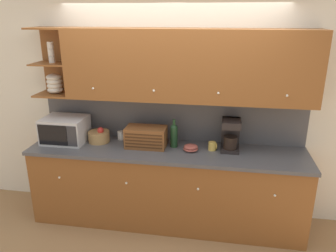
% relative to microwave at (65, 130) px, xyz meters
% --- Properties ---
extents(ground_plane, '(24.00, 24.00, 0.00)m').
position_rel_microwave_xyz_m(ground_plane, '(1.23, 0.28, -1.08)').
color(ground_plane, '#9E754C').
extents(wall_back, '(5.52, 0.06, 2.60)m').
position_rel_microwave_xyz_m(wall_back, '(1.23, 0.31, 0.22)').
color(wall_back, silver).
rests_on(wall_back, ground_plane).
extents(counter_unit, '(3.14, 0.67, 0.93)m').
position_rel_microwave_xyz_m(counter_unit, '(1.23, -0.04, -0.62)').
color(counter_unit, brown).
rests_on(counter_unit, ground_plane).
extents(backsplash_panel, '(3.12, 0.01, 0.55)m').
position_rel_microwave_xyz_m(backsplash_panel, '(1.23, 0.27, 0.12)').
color(backsplash_panel, '#4C4C51').
rests_on(backsplash_panel, counter_unit).
extents(upper_cabinets, '(3.12, 0.38, 0.77)m').
position_rel_microwave_xyz_m(upper_cabinets, '(1.39, 0.10, 0.78)').
color(upper_cabinets, brown).
rests_on(upper_cabinets, backsplash_panel).
extents(microwave, '(0.50, 0.40, 0.30)m').
position_rel_microwave_xyz_m(microwave, '(0.00, 0.00, 0.00)').
color(microwave, silver).
rests_on(microwave, counter_unit).
extents(fruit_basket, '(0.25, 0.25, 0.19)m').
position_rel_microwave_xyz_m(fruit_basket, '(0.40, 0.06, -0.08)').
color(fruit_basket, '#A87F4C').
rests_on(fruit_basket, counter_unit).
extents(mug_blue_second, '(0.10, 0.08, 0.10)m').
position_rel_microwave_xyz_m(mug_blue_second, '(0.63, 0.18, -0.10)').
color(mug_blue_second, silver).
rests_on(mug_blue_second, counter_unit).
extents(bread_box, '(0.46, 0.26, 0.23)m').
position_rel_microwave_xyz_m(bread_box, '(0.98, 0.00, -0.03)').
color(bread_box, brown).
rests_on(bread_box, counter_unit).
extents(wine_bottle, '(0.08, 0.08, 0.33)m').
position_rel_microwave_xyz_m(wine_bottle, '(1.30, 0.05, 0.00)').
color(wine_bottle, '#19381E').
rests_on(wine_bottle, counter_unit).
extents(bowl_stack_on_counter, '(0.17, 0.17, 0.07)m').
position_rel_microwave_xyz_m(bowl_stack_on_counter, '(1.50, -0.03, -0.12)').
color(bowl_stack_on_counter, '#9E473D').
rests_on(bowl_stack_on_counter, counter_unit).
extents(mug, '(0.10, 0.09, 0.09)m').
position_rel_microwave_xyz_m(mug, '(1.74, 0.02, -0.10)').
color(mug, gold).
rests_on(mug, counter_unit).
extents(coffee_maker, '(0.20, 0.26, 0.36)m').
position_rel_microwave_xyz_m(coffee_maker, '(1.93, 0.08, 0.03)').
color(coffee_maker, black).
rests_on(coffee_maker, counter_unit).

